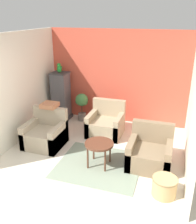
{
  "coord_description": "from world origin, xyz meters",
  "views": [
    {
      "loc": [
        1.54,
        -3.05,
        2.84
      ],
      "look_at": [
        0.0,
        1.67,
        0.87
      ],
      "focal_mm": 40.0,
      "sensor_mm": 36.0,
      "label": 1
    }
  ],
  "objects_px": {
    "armchair_middle": "(106,124)",
    "parrot": "(59,68)",
    "birdcage": "(61,97)",
    "potted_plant": "(82,103)",
    "armchair_left": "(46,134)",
    "armchair_right": "(150,153)",
    "coffee_table": "(99,146)",
    "wicker_basket": "(164,186)"
  },
  "relations": [
    {
      "from": "armchair_middle",
      "to": "parrot",
      "type": "distance_m",
      "value": 1.99
    },
    {
      "from": "parrot",
      "to": "armchair_right",
      "type": "bearing_deg",
      "value": -31.22
    },
    {
      "from": "coffee_table",
      "to": "parrot",
      "type": "relative_size",
      "value": 2.14
    },
    {
      "from": "coffee_table",
      "to": "potted_plant",
      "type": "relative_size",
      "value": 0.72
    },
    {
      "from": "armchair_right",
      "to": "wicker_basket",
      "type": "distance_m",
      "value": 0.9
    },
    {
      "from": "coffee_table",
      "to": "armchair_middle",
      "type": "height_order",
      "value": "armchair_middle"
    },
    {
      "from": "coffee_table",
      "to": "parrot",
      "type": "height_order",
      "value": "parrot"
    },
    {
      "from": "parrot",
      "to": "coffee_table",
      "type": "bearing_deg",
      "value": -48.07
    },
    {
      "from": "wicker_basket",
      "to": "armchair_right",
      "type": "bearing_deg",
      "value": 113.03
    },
    {
      "from": "coffee_table",
      "to": "birdcage",
      "type": "bearing_deg",
      "value": 131.96
    },
    {
      "from": "birdcage",
      "to": "wicker_basket",
      "type": "xyz_separation_m",
      "value": [
        3.05,
        -2.46,
        -0.48
      ]
    },
    {
      "from": "birdcage",
      "to": "potted_plant",
      "type": "bearing_deg",
      "value": 6.69
    },
    {
      "from": "parrot",
      "to": "wicker_basket",
      "type": "bearing_deg",
      "value": -38.85
    },
    {
      "from": "armchair_left",
      "to": "parrot",
      "type": "relative_size",
      "value": 3.15
    },
    {
      "from": "armchair_left",
      "to": "armchair_middle",
      "type": "bearing_deg",
      "value": 40.03
    },
    {
      "from": "armchair_left",
      "to": "armchair_middle",
      "type": "relative_size",
      "value": 1.0
    },
    {
      "from": "coffee_table",
      "to": "armchair_right",
      "type": "bearing_deg",
      "value": 18.38
    },
    {
      "from": "coffee_table",
      "to": "armchair_left",
      "type": "xyz_separation_m",
      "value": [
        -1.42,
        0.42,
        -0.18
      ]
    },
    {
      "from": "armchair_middle",
      "to": "parrot",
      "type": "height_order",
      "value": "parrot"
    },
    {
      "from": "coffee_table",
      "to": "armchair_middle",
      "type": "relative_size",
      "value": 0.68
    },
    {
      "from": "birdcage",
      "to": "wicker_basket",
      "type": "distance_m",
      "value": 3.95
    },
    {
      "from": "armchair_right",
      "to": "parrot",
      "type": "distance_m",
      "value": 3.38
    },
    {
      "from": "coffee_table",
      "to": "armchair_middle",
      "type": "distance_m",
      "value": 1.43
    },
    {
      "from": "coffee_table",
      "to": "wicker_basket",
      "type": "bearing_deg",
      "value": -21.25
    },
    {
      "from": "coffee_table",
      "to": "armchair_left",
      "type": "bearing_deg",
      "value": 163.51
    },
    {
      "from": "coffee_table",
      "to": "wicker_basket",
      "type": "relative_size",
      "value": 1.34
    },
    {
      "from": "armchair_right",
      "to": "birdcage",
      "type": "height_order",
      "value": "birdcage"
    },
    {
      "from": "armchair_left",
      "to": "wicker_basket",
      "type": "height_order",
      "value": "armchair_left"
    },
    {
      "from": "armchair_right",
      "to": "potted_plant",
      "type": "bearing_deg",
      "value": 141.04
    },
    {
      "from": "armchair_left",
      "to": "armchair_right",
      "type": "xyz_separation_m",
      "value": [
        2.37,
        -0.11,
        0.0
      ]
    },
    {
      "from": "coffee_table",
      "to": "armchair_left",
      "type": "distance_m",
      "value": 1.5
    },
    {
      "from": "armchair_middle",
      "to": "potted_plant",
      "type": "distance_m",
      "value": 1.12
    },
    {
      "from": "armchair_left",
      "to": "wicker_basket",
      "type": "distance_m",
      "value": 2.88
    },
    {
      "from": "birdcage",
      "to": "wicker_basket",
      "type": "relative_size",
      "value": 3.18
    },
    {
      "from": "armchair_middle",
      "to": "wicker_basket",
      "type": "xyz_separation_m",
      "value": [
        1.57,
        -1.89,
        -0.09
      ]
    },
    {
      "from": "birdcage",
      "to": "parrot",
      "type": "bearing_deg",
      "value": 90.0
    },
    {
      "from": "armchair_middle",
      "to": "armchair_right",
      "type": "bearing_deg",
      "value": -41.31
    },
    {
      "from": "potted_plant",
      "to": "armchair_left",
      "type": "bearing_deg",
      "value": -99.31
    },
    {
      "from": "armchair_left",
      "to": "armchair_right",
      "type": "distance_m",
      "value": 2.38
    },
    {
      "from": "armchair_right",
      "to": "birdcage",
      "type": "bearing_deg",
      "value": 148.81
    },
    {
      "from": "parrot",
      "to": "birdcage",
      "type": "bearing_deg",
      "value": -90.0
    },
    {
      "from": "armchair_right",
      "to": "parrot",
      "type": "relative_size",
      "value": 3.15
    }
  ]
}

